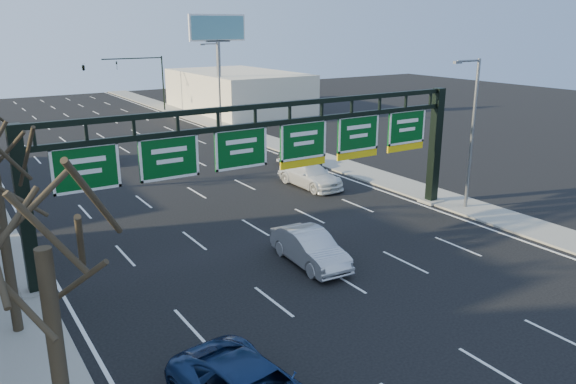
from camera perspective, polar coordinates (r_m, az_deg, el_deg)
ground at (r=23.89m, az=8.74°, el=-10.60°), size 160.00×160.00×0.00m
sidewalk_right at (r=46.14m, az=4.41°, el=3.07°), size 3.00×120.00×0.12m
lane_markings at (r=40.00m, az=-10.42°, el=0.63°), size 21.60×120.00×0.01m
sign_gantry at (r=28.49m, az=-1.24°, el=4.01°), size 24.60×1.20×7.20m
building_right_distant at (r=74.62m, az=-5.15°, el=10.16°), size 12.00×20.00×5.00m
tree_near at (r=12.30m, az=-24.22°, el=-0.81°), size 3.60×3.60×8.86m
streetlight_near at (r=34.98m, az=18.14°, el=6.32°), size 2.15×0.22×9.00m
streetlight_far at (r=62.11m, az=-7.11°, el=11.20°), size 2.15×0.22×9.00m
billboard_right at (r=67.45m, az=-7.14°, el=15.01°), size 7.00×0.50×12.00m
traffic_signal_mast at (r=73.70m, az=-17.21°, el=11.77°), size 10.16×0.54×7.00m
car_silver_sedan at (r=26.47m, az=2.24°, el=-5.68°), size 2.01×5.02×1.62m
car_white_wagon at (r=39.09m, az=2.25°, el=1.74°), size 2.53×5.66×1.61m
car_grey_far at (r=44.65m, az=1.19°, el=3.46°), size 2.33×4.17×1.34m
car_silver_distant at (r=48.48m, az=-18.54°, el=3.70°), size 1.77×4.41×1.42m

